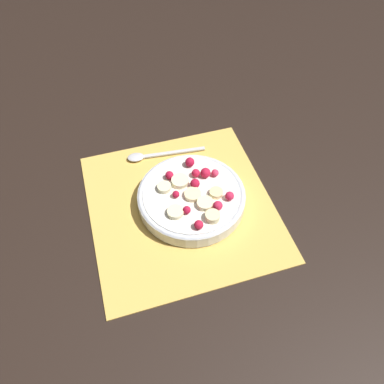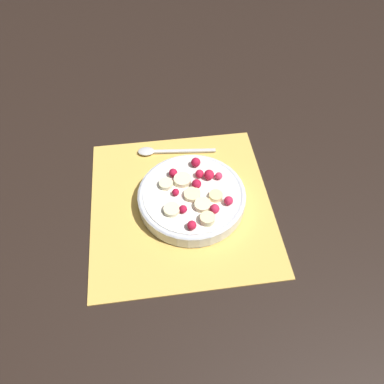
{
  "view_description": "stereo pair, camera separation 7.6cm",
  "coord_description": "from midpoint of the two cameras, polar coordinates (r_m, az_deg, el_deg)",
  "views": [
    {
      "loc": [
        -0.46,
        0.11,
        0.64
      ],
      "look_at": [
        -0.0,
        -0.02,
        0.04
      ],
      "focal_mm": 35.0,
      "sensor_mm": 36.0,
      "label": 1
    },
    {
      "loc": [
        -0.47,
        0.04,
        0.64
      ],
      "look_at": [
        -0.0,
        -0.02,
        0.04
      ],
      "focal_mm": 35.0,
      "sensor_mm": 36.0,
      "label": 2
    }
  ],
  "objects": [
    {
      "name": "fruit_bowl",
      "position": [
        0.78,
        -2.77,
        -1.06
      ],
      "size": [
        0.22,
        0.22,
        0.05
      ],
      "color": "silver",
      "rests_on": "placemat"
    },
    {
      "name": "placemat",
      "position": [
        0.8,
        -4.43,
        -2.23
      ],
      "size": [
        0.4,
        0.38,
        0.01
      ],
      "color": "#E0B251",
      "rests_on": "ground_plane"
    },
    {
      "name": "ground_plane",
      "position": [
        0.8,
        -4.42,
        -2.36
      ],
      "size": [
        3.0,
        3.0,
        0.0
      ],
      "primitive_type": "plane",
      "color": "black"
    },
    {
      "name": "spoon",
      "position": [
        0.89,
        -8.77,
        5.41
      ],
      "size": [
        0.04,
        0.19,
        0.01
      ],
      "rotation": [
        0.0,
        0.0,
        7.75
      ],
      "color": "silver",
      "rests_on": "placemat"
    }
  ]
}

